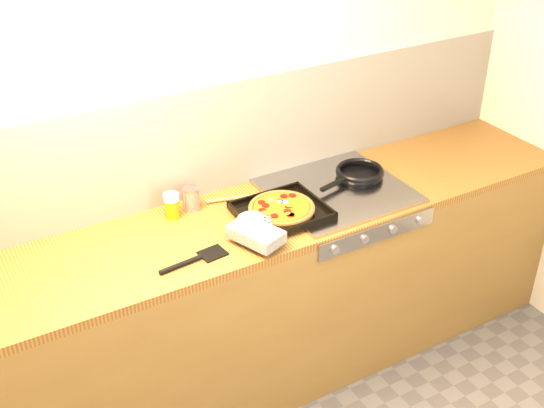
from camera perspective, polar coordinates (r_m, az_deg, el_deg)
room_shell at (r=2.99m, az=-4.63°, el=5.43°), size 3.20×3.20×3.20m
counter_run at (r=3.15m, az=-1.77°, el=-8.15°), size 3.20×0.62×0.90m
stovetop at (r=3.09m, az=5.45°, el=1.11°), size 0.60×0.56×0.02m
pizza_on_tray at (r=2.83m, az=0.14°, el=-0.93°), size 0.48×0.41×0.06m
frying_pan at (r=3.18m, az=7.28°, el=2.58°), size 0.39×0.27×0.04m
tomato_can at (r=2.94m, az=-6.76°, el=0.45°), size 0.08×0.08×0.10m
juice_glass at (r=2.89m, az=-8.38°, el=-0.12°), size 0.08×0.08×0.11m
wooden_spoon at (r=3.02m, az=-2.21°, el=0.63°), size 0.30×0.11×0.02m
black_spatula at (r=2.63m, az=-6.52°, el=-4.66°), size 0.29×0.09×0.02m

